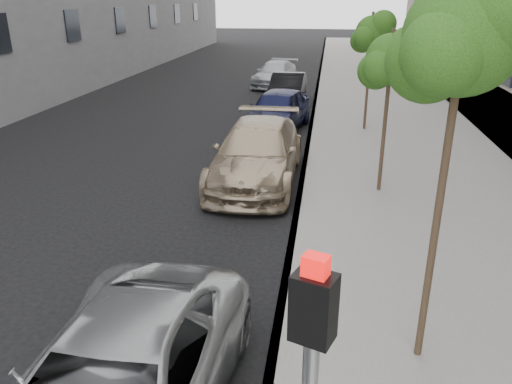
% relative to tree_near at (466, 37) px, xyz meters
% --- Properties ---
extents(sidewalk, '(6.40, 72.00, 0.14)m').
position_rel_tree_near_xyz_m(sidewalk, '(1.07, 22.50, -4.36)').
color(sidewalk, gray).
rests_on(sidewalk, ground).
extents(curb, '(0.15, 72.00, 0.14)m').
position_rel_tree_near_xyz_m(curb, '(-2.05, 22.50, -4.36)').
color(curb, '#9E9B93').
rests_on(curb, ground).
extents(tree_near, '(1.69, 1.49, 5.13)m').
position_rel_tree_near_xyz_m(tree_near, '(0.00, 0.00, 0.00)').
color(tree_near, '#38281C').
rests_on(tree_near, sidewalk).
extents(tree_mid, '(1.60, 1.40, 4.10)m').
position_rel_tree_near_xyz_m(tree_mid, '(-0.00, 6.50, -0.99)').
color(tree_mid, '#38281C').
rests_on(tree_mid, sidewalk).
extents(tree_far, '(1.56, 1.36, 4.28)m').
position_rel_tree_near_xyz_m(tree_far, '(-0.00, 13.00, -0.79)').
color(tree_far, '#38281C').
rests_on(tree_far, sidewalk).
extents(suv, '(2.29, 5.56, 1.61)m').
position_rel_tree_near_xyz_m(suv, '(-3.33, 7.13, -3.63)').
color(suv, tan).
rests_on(suv, ground).
extents(sedan_blue, '(2.58, 4.87, 1.58)m').
position_rel_tree_near_xyz_m(sedan_blue, '(-3.33, 12.82, -3.64)').
color(sedan_blue, '#101337').
rests_on(sedan_blue, ground).
extents(sedan_black, '(1.64, 4.41, 1.44)m').
position_rel_tree_near_xyz_m(sedan_black, '(-3.38, 17.93, -3.71)').
color(sedan_black, black).
rests_on(sedan_black, ground).
extents(sedan_rear, '(2.62, 4.96, 1.37)m').
position_rel_tree_near_xyz_m(sedan_rear, '(-4.52, 23.08, -3.75)').
color(sedan_rear, '#A4A8AC').
rests_on(sedan_rear, ground).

